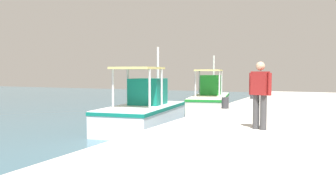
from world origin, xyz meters
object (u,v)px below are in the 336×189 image
Objects in this scene: fisherman_standing at (260,92)px; mooring_bollard_third at (252,95)px; fishing_boat_second at (143,112)px; mooring_bollard_second at (225,103)px; fishing_boat_third at (210,99)px.

fisherman_standing is 4.27× the size of mooring_bollard_third.
fishing_boat_second is 11.72× the size of mooring_bollard_second.
fisherman_standing is 10.19m from mooring_bollard_third.
mooring_bollard_second is (1.35, -2.89, 0.34)m from fishing_boat_second.
fisherman_standing is at bearing -167.98° from mooring_bollard_third.
fisherman_standing is 3.86× the size of mooring_bollard_second.
mooring_bollard_second is 5.38m from mooring_bollard_third.
fishing_boat_second is 7.38m from fishing_boat_third.
mooring_bollard_second is at bearing 24.89° from fisherman_standing.
fisherman_standing is (-3.22, -5.00, 1.05)m from fishing_boat_second.
fishing_boat_second is 0.83× the size of fishing_boat_third.
mooring_bollard_second is at bearing -64.99° from fishing_boat_second.
mooring_bollard_third is at bearing -104.37° from fishing_boat_third.
fishing_boat_second reaches higher than fishing_boat_third.
fisherman_standing is at bearing -156.32° from fishing_boat_third.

